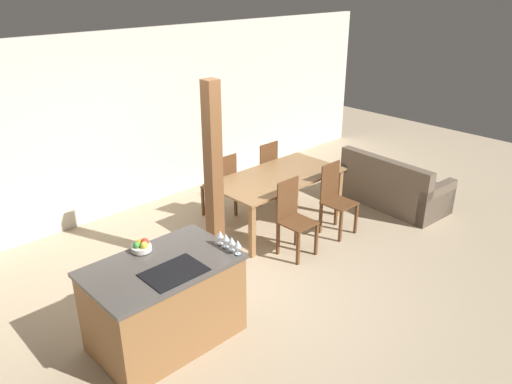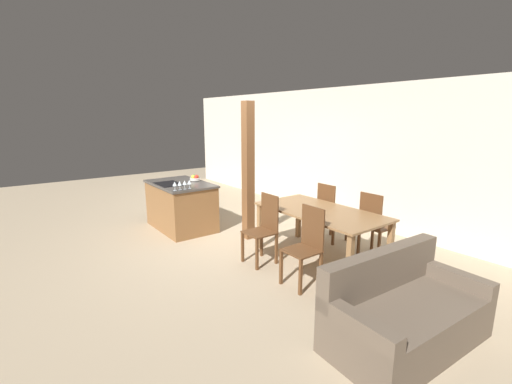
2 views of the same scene
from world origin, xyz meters
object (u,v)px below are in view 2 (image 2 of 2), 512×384
kitchen_island (181,205)px  couch (404,315)px  dining_chair_far_right (374,224)px  dining_table (320,216)px  dining_chair_near_right (306,245)px  dining_chair_far_left (330,212)px  wine_glass_middle (180,183)px  fruit_bowl (195,178)px  wine_glass_end (189,182)px  wine_glass_near (175,184)px  dining_chair_near_left (264,228)px  wine_glass_far (185,183)px  timber_post (248,172)px

kitchen_island → couch: size_ratio=0.86×
dining_chair_far_right → couch: 2.08m
dining_table → dining_chair_far_right: 0.85m
dining_chair_near_right → dining_chair_far_left: size_ratio=1.00×
wine_glass_middle → dining_table: bearing=33.3°
fruit_bowl → dining_chair_far_right: 3.40m
wine_glass_end → dining_chair_far_left: size_ratio=0.15×
wine_glass_near → wine_glass_end: same height
dining_chair_near_left → dining_chair_near_right: same height
dining_table → dining_chair_near_left: dining_chair_near_left is taller
wine_glass_middle → dining_chair_near_left: (1.55, 0.59, -0.49)m
kitchen_island → wine_glass_end: bearing=-9.9°
dining_chair_far_left → couch: bearing=146.1°
kitchen_island → wine_glass_near: (0.64, -0.38, 0.56)m
fruit_bowl → couch: fruit_bowl is taller
wine_glass_middle → wine_glass_far: size_ratio=1.00×
wine_glass_end → dining_chair_near_right: (2.42, 0.41, -0.49)m
dining_chair_near_left → dining_chair_far_right: size_ratio=1.00×
dining_chair_far_left → wine_glass_far: bearing=51.3°
dining_chair_far_right → timber_post: size_ratio=0.43×
dining_table → wine_glass_near: bearing=-144.9°
fruit_bowl → timber_post: timber_post is taller
dining_table → dining_chair_far_right: (0.43, 0.72, -0.15)m
wine_glass_far → dining_chair_near_right: (2.42, 0.50, -0.49)m
fruit_bowl → kitchen_island: bearing=-89.0°
wine_glass_far → dining_chair_near_right: bearing=11.7°
dining_table → wine_glass_middle: bearing=-146.7°
kitchen_island → wine_glass_far: size_ratio=9.45×
kitchen_island → wine_glass_near: bearing=-30.6°
couch → wine_glass_end: bearing=98.5°
dining_chair_near_right → fruit_bowl: bearing=179.5°
wine_glass_middle → dining_chair_far_left: (1.55, 2.02, -0.49)m
dining_chair_near_left → timber_post: timber_post is taller
wine_glass_end → dining_chair_far_right: size_ratio=0.15×
wine_glass_end → dining_chair_far_left: 2.46m
wine_glass_end → couch: wine_glass_end is taller
fruit_bowl → wine_glass_near: 0.96m
wine_glass_end → wine_glass_far: bearing=-90.0°
fruit_bowl → wine_glass_end: 0.78m
dining_chair_near_left → dining_chair_near_right: bearing=0.0°
dining_chair_far_left → timber_post: bearing=46.8°
dining_chair_near_right → timber_post: 1.99m
wine_glass_near → wine_glass_middle: size_ratio=1.00×
kitchen_island → wine_glass_end: 0.86m
wine_glass_near → fruit_bowl: bearing=132.5°
couch → dining_chair_near_right: bearing=90.1°
dining_chair_near_left → dining_chair_near_right: size_ratio=1.00×
dining_chair_near_left → wine_glass_far: bearing=-162.2°
dining_chair_near_left → dining_chair_far_right: same height
wine_glass_end → dining_table: (1.99, 1.13, -0.34)m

